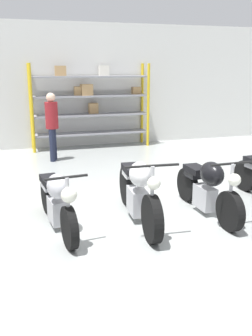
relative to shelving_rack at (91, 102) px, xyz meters
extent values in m
plane|color=#9EA3A0|center=(-0.48, -5.53, -1.35)|extent=(30.00, 30.00, 0.00)
cube|color=silver|center=(-0.48, 0.36, 0.45)|extent=(30.00, 0.08, 3.60)
cylinder|color=gold|center=(-1.71, -0.28, -0.13)|extent=(0.08, 0.08, 2.45)
cylinder|color=gold|center=(1.69, -0.28, -0.13)|extent=(0.08, 0.08, 2.45)
cylinder|color=gold|center=(-1.71, 0.27, -0.13)|extent=(0.08, 0.08, 2.45)
cylinder|color=gold|center=(1.69, 0.27, -0.13)|extent=(0.08, 0.08, 2.45)
cube|color=gray|center=(-0.01, -0.01, -0.93)|extent=(3.40, 0.55, 0.05)
cube|color=gray|center=(-0.01, -0.01, -0.38)|extent=(3.40, 0.55, 0.05)
cube|color=gray|center=(-0.01, -0.01, 0.17)|extent=(3.40, 0.55, 0.05)
cube|color=gray|center=(-0.01, -0.01, 0.72)|extent=(3.40, 0.55, 0.05)
cube|color=tan|center=(-0.85, -0.01, 0.88)|extent=(0.33, 0.21, 0.28)
cube|color=tan|center=(-0.14, -0.09, 0.35)|extent=(0.34, 0.29, 0.32)
cube|color=tan|center=(1.41, 0.03, 0.30)|extent=(0.27, 0.24, 0.21)
cube|color=tan|center=(0.10, 0.13, -0.20)|extent=(0.28, 0.23, 0.30)
cube|color=silver|center=(0.42, 0.06, 0.89)|extent=(0.30, 0.29, 0.29)
cube|color=tan|center=(-0.36, 0.09, 0.32)|extent=(0.24, 0.33, 0.24)
cylinder|color=black|center=(-1.63, -6.36, -1.06)|extent=(0.17, 0.59, 0.58)
cylinder|color=black|center=(-1.79, -4.98, -1.06)|extent=(0.17, 0.59, 0.58)
cube|color=#ADADB2|center=(-1.72, -5.62, -1.09)|extent=(0.24, 0.46, 0.36)
ellipsoid|color=#B7B7BF|center=(-1.70, -5.79, -0.66)|extent=(0.35, 0.50, 0.36)
cube|color=black|center=(-1.75, -5.28, -0.72)|extent=(0.31, 0.54, 0.10)
cube|color=#B7B7BF|center=(-1.76, -5.22, -0.81)|extent=(0.25, 0.38, 0.12)
cylinder|color=#ADADB2|center=(-1.64, -6.34, -0.72)|extent=(0.06, 0.06, 0.68)
sphere|color=silver|center=(-1.63, -6.41, -0.59)|extent=(0.21, 0.21, 0.21)
cylinder|color=black|center=(-1.64, -6.31, -0.38)|extent=(0.57, 0.10, 0.04)
cylinder|color=black|center=(-0.53, -6.50, -1.02)|extent=(0.19, 0.68, 0.67)
cylinder|color=black|center=(-0.41, -4.97, -1.02)|extent=(0.19, 0.68, 0.67)
cube|color=#ADADB2|center=(-0.47, -5.68, -1.05)|extent=(0.28, 0.49, 0.40)
ellipsoid|color=silver|center=(-0.48, -5.85, -0.57)|extent=(0.35, 0.53, 0.37)
cube|color=black|center=(-0.44, -5.32, -0.62)|extent=(0.30, 0.54, 0.10)
cube|color=silver|center=(-0.43, -5.23, -0.71)|extent=(0.25, 0.38, 0.12)
cylinder|color=#ADADB2|center=(-0.53, -6.48, -0.65)|extent=(0.05, 0.05, 0.74)
sphere|color=silver|center=(-0.53, -6.55, -0.49)|extent=(0.18, 0.18, 0.18)
cylinder|color=black|center=(-0.52, -6.45, -0.28)|extent=(0.75, 0.09, 0.04)
cylinder|color=black|center=(0.70, -6.48, -1.05)|extent=(0.13, 0.60, 0.60)
cylinder|color=black|center=(0.67, -5.12, -1.05)|extent=(0.13, 0.60, 0.60)
cube|color=#ADADB2|center=(0.68, -5.75, -1.08)|extent=(0.23, 0.45, 0.37)
ellipsoid|color=black|center=(0.69, -5.92, -0.64)|extent=(0.34, 0.50, 0.38)
cube|color=black|center=(0.68, -5.41, -0.70)|extent=(0.28, 0.48, 0.10)
cube|color=black|center=(0.67, -5.36, -0.79)|extent=(0.24, 0.34, 0.12)
cylinder|color=#ADADB2|center=(0.70, -6.46, -0.70)|extent=(0.05, 0.05, 0.71)
sphere|color=silver|center=(0.70, -6.53, -0.56)|extent=(0.18, 0.18, 0.18)
cylinder|color=black|center=(0.70, -6.43, -0.35)|extent=(0.67, 0.05, 0.04)
cylinder|color=black|center=(2.02, -4.93, -1.05)|extent=(0.18, 0.61, 0.60)
cylinder|color=#1E2338|center=(-1.26, -1.31, -0.94)|extent=(0.13, 0.13, 0.84)
cylinder|color=#1E2338|center=(-1.33, -1.48, -0.94)|extent=(0.13, 0.13, 0.84)
cylinder|color=maroon|center=(-1.30, -1.39, -0.19)|extent=(0.42, 0.42, 0.66)
sphere|color=beige|center=(-1.30, -1.39, 0.26)|extent=(0.23, 0.23, 0.23)
camera|label=1|loc=(-2.24, -10.92, 0.98)|focal=40.00mm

